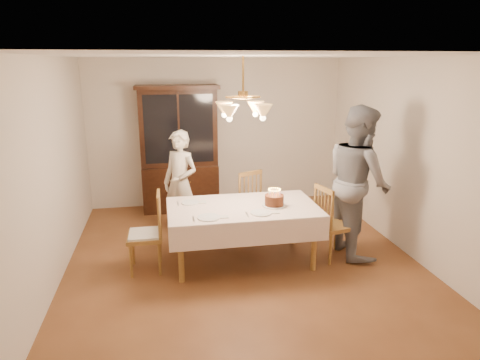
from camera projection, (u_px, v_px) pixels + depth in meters
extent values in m
plane|color=brown|center=(243.00, 260.00, 5.65)|extent=(5.00, 5.00, 0.00)
plane|color=white|center=(243.00, 56.00, 4.95)|extent=(5.00, 5.00, 0.00)
plane|color=beige|center=(217.00, 133.00, 7.67)|extent=(4.50, 0.00, 4.50)
plane|color=beige|center=(312.00, 249.00, 2.93)|extent=(4.50, 0.00, 4.50)
plane|color=beige|center=(51.00, 173.00, 4.90)|extent=(0.00, 5.00, 5.00)
plane|color=beige|center=(409.00, 158.00, 5.69)|extent=(0.00, 5.00, 5.00)
cube|color=brown|center=(243.00, 208.00, 5.45)|extent=(1.80, 1.00, 0.04)
cube|color=white|center=(243.00, 206.00, 5.44)|extent=(1.90, 1.10, 0.01)
cylinder|color=brown|center=(181.00, 254.00, 5.01)|extent=(0.07, 0.07, 0.71)
cylinder|color=brown|center=(314.00, 244.00, 5.30)|extent=(0.07, 0.07, 0.71)
cylinder|color=brown|center=(178.00, 228.00, 5.81)|extent=(0.07, 0.07, 0.71)
cylinder|color=brown|center=(294.00, 220.00, 6.09)|extent=(0.07, 0.07, 0.71)
cube|color=black|center=(181.00, 187.00, 7.53)|extent=(1.30, 0.50, 0.80)
cube|color=black|center=(178.00, 127.00, 7.30)|extent=(1.30, 0.40, 1.30)
cube|color=black|center=(179.00, 129.00, 7.11)|extent=(1.14, 0.01, 1.14)
cube|color=black|center=(177.00, 87.00, 7.07)|extent=(1.38, 0.54, 0.06)
cube|color=brown|center=(243.00, 204.00, 6.50)|extent=(0.57, 0.56, 0.05)
cube|color=brown|center=(250.00, 173.00, 6.21)|extent=(0.38, 0.19, 0.06)
cylinder|color=brown|center=(246.00, 213.00, 6.79)|extent=(0.04, 0.04, 0.43)
cylinder|color=brown|center=(227.00, 217.00, 6.60)|extent=(0.04, 0.04, 0.43)
cylinder|color=brown|center=(259.00, 219.00, 6.52)|extent=(0.04, 0.04, 0.43)
cylinder|color=brown|center=(239.00, 224.00, 6.33)|extent=(0.04, 0.04, 0.43)
cube|color=brown|center=(145.00, 236.00, 5.28)|extent=(0.43, 0.45, 0.05)
cube|color=brown|center=(158.00, 196.00, 5.18)|extent=(0.04, 0.40, 0.06)
cylinder|color=brown|center=(133.00, 249.00, 5.49)|extent=(0.04, 0.04, 0.43)
cylinder|color=brown|center=(131.00, 261.00, 5.15)|extent=(0.04, 0.04, 0.43)
cylinder|color=brown|center=(160.00, 247.00, 5.55)|extent=(0.04, 0.04, 0.43)
cylinder|color=brown|center=(160.00, 259.00, 5.20)|extent=(0.04, 0.04, 0.43)
cube|color=beige|center=(145.00, 234.00, 5.27)|extent=(0.39, 0.40, 0.03)
cube|color=brown|center=(334.00, 225.00, 5.64)|extent=(0.51, 0.52, 0.05)
cube|color=brown|center=(324.00, 189.00, 5.43)|extent=(0.12, 0.40, 0.06)
cylinder|color=brown|center=(352.00, 245.00, 5.61)|extent=(0.04, 0.04, 0.43)
cylinder|color=brown|center=(336.00, 235.00, 5.93)|extent=(0.04, 0.04, 0.43)
cylinder|color=brown|center=(330.00, 249.00, 5.48)|extent=(0.04, 0.04, 0.43)
cylinder|color=brown|center=(315.00, 239.00, 5.80)|extent=(0.04, 0.04, 0.43)
imported|color=beige|center=(180.00, 184.00, 6.32)|extent=(0.69, 0.66, 1.58)
imported|color=slate|center=(358.00, 181.00, 5.67)|extent=(0.77, 0.99, 2.01)
cylinder|color=white|center=(274.00, 205.00, 5.45)|extent=(0.30, 0.30, 0.01)
cylinder|color=#3C1A0D|center=(274.00, 200.00, 5.43)|extent=(0.24, 0.24, 0.13)
cylinder|color=#598CD8|center=(280.00, 192.00, 5.42)|extent=(0.01, 0.01, 0.07)
sphere|color=#FFB23F|center=(280.00, 189.00, 5.41)|extent=(0.01, 0.01, 0.01)
cylinder|color=pink|center=(279.00, 192.00, 5.44)|extent=(0.01, 0.01, 0.07)
sphere|color=#FFB23F|center=(279.00, 189.00, 5.43)|extent=(0.01, 0.01, 0.01)
cylinder|color=#EACC66|center=(277.00, 191.00, 5.46)|extent=(0.01, 0.01, 0.07)
sphere|color=#FFB23F|center=(278.00, 188.00, 5.45)|extent=(0.01, 0.01, 0.01)
cylinder|color=#598CD8|center=(276.00, 191.00, 5.47)|extent=(0.01, 0.01, 0.07)
sphere|color=#FFB23F|center=(276.00, 188.00, 5.46)|extent=(0.01, 0.01, 0.01)
cylinder|color=pink|center=(273.00, 191.00, 5.47)|extent=(0.01, 0.01, 0.07)
sphere|color=#FFB23F|center=(274.00, 188.00, 5.46)|extent=(0.01, 0.01, 0.01)
cylinder|color=#EACC66|center=(272.00, 191.00, 5.47)|extent=(0.01, 0.01, 0.07)
sphere|color=#FFB23F|center=(272.00, 188.00, 5.46)|extent=(0.01, 0.01, 0.01)
cylinder|color=#598CD8|center=(270.00, 191.00, 5.45)|extent=(0.01, 0.01, 0.07)
sphere|color=#FFB23F|center=(270.00, 188.00, 5.44)|extent=(0.01, 0.01, 0.01)
cylinder|color=pink|center=(269.00, 192.00, 5.43)|extent=(0.01, 0.01, 0.07)
sphere|color=#FFB23F|center=(269.00, 189.00, 5.42)|extent=(0.01, 0.01, 0.01)
cylinder|color=#EACC66|center=(269.00, 192.00, 5.40)|extent=(0.01, 0.01, 0.07)
sphere|color=#FFB23F|center=(269.00, 189.00, 5.39)|extent=(0.01, 0.01, 0.01)
cylinder|color=#598CD8|center=(269.00, 193.00, 5.38)|extent=(0.01, 0.01, 0.07)
sphere|color=#FFB23F|center=(269.00, 190.00, 5.37)|extent=(0.01, 0.01, 0.01)
cylinder|color=pink|center=(270.00, 194.00, 5.36)|extent=(0.01, 0.01, 0.07)
sphere|color=#FFB23F|center=(271.00, 191.00, 5.35)|extent=(0.01, 0.01, 0.01)
cylinder|color=#EACC66|center=(272.00, 194.00, 5.34)|extent=(0.01, 0.01, 0.07)
sphere|color=#FFB23F|center=(272.00, 191.00, 5.33)|extent=(0.01, 0.01, 0.01)
cylinder|color=#598CD8|center=(274.00, 194.00, 5.33)|extent=(0.01, 0.01, 0.07)
sphere|color=#FFB23F|center=(274.00, 191.00, 5.32)|extent=(0.01, 0.01, 0.01)
cylinder|color=pink|center=(276.00, 194.00, 5.34)|extent=(0.01, 0.01, 0.07)
sphere|color=#FFB23F|center=(276.00, 191.00, 5.33)|extent=(0.01, 0.01, 0.01)
cylinder|color=#EACC66|center=(278.00, 194.00, 5.35)|extent=(0.01, 0.01, 0.07)
sphere|color=#FFB23F|center=(278.00, 191.00, 5.34)|extent=(0.01, 0.01, 0.01)
cylinder|color=#598CD8|center=(280.00, 193.00, 5.37)|extent=(0.01, 0.01, 0.07)
sphere|color=#FFB23F|center=(280.00, 190.00, 5.36)|extent=(0.01, 0.01, 0.01)
cylinder|color=pink|center=(280.00, 193.00, 5.39)|extent=(0.01, 0.01, 0.07)
sphere|color=#FFB23F|center=(280.00, 190.00, 5.38)|extent=(0.01, 0.01, 0.01)
cylinder|color=white|center=(209.00, 217.00, 5.03)|extent=(0.27, 0.27, 0.02)
cube|color=silver|center=(194.00, 219.00, 5.00)|extent=(0.01, 0.16, 0.01)
cube|color=beige|center=(224.00, 217.00, 5.06)|extent=(0.10, 0.10, 0.01)
cylinder|color=white|center=(261.00, 213.00, 5.18)|extent=(0.26, 0.26, 0.02)
cube|color=silver|center=(247.00, 214.00, 5.15)|extent=(0.01, 0.16, 0.01)
cube|color=beige|center=(275.00, 212.00, 5.21)|extent=(0.10, 0.10, 0.01)
cylinder|color=white|center=(190.00, 203.00, 5.56)|extent=(0.23, 0.23, 0.02)
cube|color=silver|center=(178.00, 204.00, 5.53)|extent=(0.01, 0.16, 0.01)
cube|color=beige|center=(202.00, 202.00, 5.58)|extent=(0.10, 0.10, 0.01)
cylinder|color=#BF8C3F|center=(243.00, 74.00, 5.00)|extent=(0.02, 0.02, 0.40)
cylinder|color=#BF8C3F|center=(243.00, 95.00, 5.07)|extent=(0.12, 0.12, 0.10)
cone|color=#D8994C|center=(256.00, 108.00, 5.34)|extent=(0.22, 0.22, 0.18)
sphere|color=#FFD899|center=(256.00, 114.00, 5.36)|extent=(0.07, 0.07, 0.07)
cone|color=#D8994C|center=(224.00, 109.00, 5.27)|extent=(0.22, 0.22, 0.18)
sphere|color=#FFD899|center=(224.00, 115.00, 5.29)|extent=(0.07, 0.07, 0.07)
cone|color=#D8994C|center=(229.00, 113.00, 4.90)|extent=(0.22, 0.22, 0.18)
sphere|color=#FFD899|center=(229.00, 119.00, 4.92)|extent=(0.07, 0.07, 0.07)
cone|color=#D8994C|center=(263.00, 112.00, 4.97)|extent=(0.22, 0.22, 0.18)
sphere|color=#FFD899|center=(263.00, 118.00, 4.98)|extent=(0.07, 0.07, 0.07)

